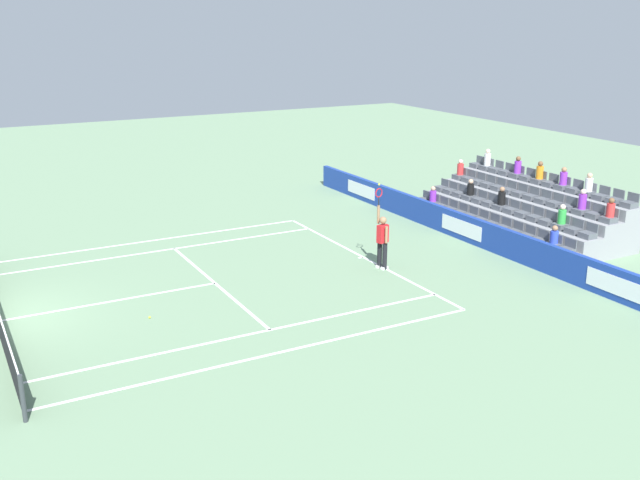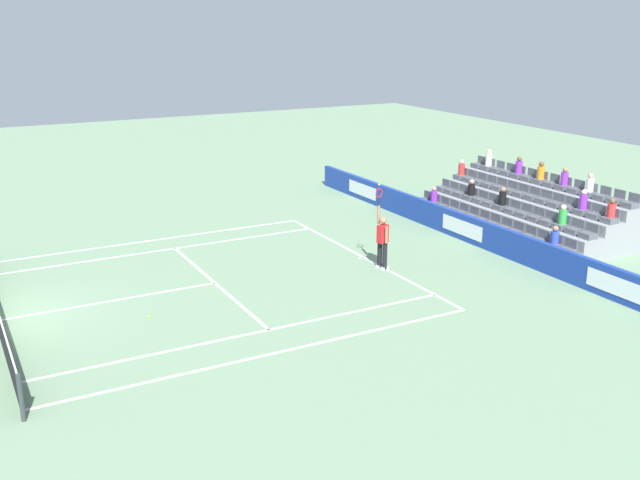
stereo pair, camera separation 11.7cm
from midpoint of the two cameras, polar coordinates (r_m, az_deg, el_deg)
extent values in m
cube|color=white|center=(25.64, 3.53, -1.34)|extent=(10.97, 0.10, 0.01)
cube|color=white|center=(23.37, -8.03, -3.32)|extent=(8.23, 0.10, 0.01)
cube|color=white|center=(22.56, -15.68, -4.56)|extent=(0.10, 6.40, 0.01)
cube|color=white|center=(26.95, -12.01, -0.77)|extent=(0.10, 11.89, 0.01)
cube|color=white|center=(19.66, -5.03, -7.21)|extent=(0.10, 11.89, 0.01)
cube|color=white|center=(28.22, -12.81, -0.03)|extent=(0.10, 11.89, 0.01)
cube|color=white|center=(18.52, -3.33, -8.75)|extent=(0.10, 11.89, 0.01)
cube|color=white|center=(25.59, 3.33, -1.37)|extent=(0.10, 0.20, 0.01)
cube|color=#193899|center=(27.99, 11.25, 0.98)|extent=(21.44, 0.20, 0.99)
cube|color=white|center=(23.13, 22.26, -3.38)|extent=(2.29, 0.01, 0.55)
cube|color=white|center=(27.92, 11.08, 0.95)|extent=(2.29, 0.01, 0.55)
cube|color=white|center=(33.55, 3.39, 3.91)|extent=(2.29, 0.01, 0.55)
cylinder|color=#33383D|center=(16.55, -22.02, -11.30)|extent=(0.10, 0.10, 1.07)
cylinder|color=black|center=(24.36, 5.19, -1.27)|extent=(0.16, 0.16, 0.90)
cylinder|color=black|center=(24.52, 4.79, -1.13)|extent=(0.16, 0.16, 0.90)
cube|color=white|center=(24.49, 5.17, -2.18)|extent=(0.17, 0.28, 0.08)
cube|color=white|center=(24.65, 4.77, -2.04)|extent=(0.17, 0.28, 0.08)
cube|color=red|center=(24.21, 5.04, 0.49)|extent=(0.29, 0.40, 0.60)
sphere|color=#9E7251|center=(24.09, 5.06, 1.54)|extent=(0.24, 0.24, 0.24)
cylinder|color=#9E7251|center=(24.20, 4.71, 1.98)|extent=(0.09, 0.09, 0.62)
cylinder|color=#9E7251|center=(24.03, 5.32, 0.40)|extent=(0.09, 0.09, 0.56)
cylinder|color=black|center=(24.09, 4.73, 3.02)|extent=(0.04, 0.04, 0.28)
torus|color=red|center=(24.02, 4.75, 3.67)|extent=(0.09, 0.31, 0.31)
sphere|color=#D1E533|center=(23.96, 4.76, 4.32)|extent=(0.07, 0.07, 0.07)
cube|color=gray|center=(28.74, 12.88, 0.70)|extent=(8.68, 0.95, 0.42)
cube|color=#545960|center=(25.90, 18.73, -0.84)|extent=(0.48, 0.44, 0.20)
cube|color=#545960|center=(25.97, 19.08, -0.25)|extent=(0.48, 0.04, 0.30)
cube|color=#545960|center=(26.30, 17.76, -0.49)|extent=(0.48, 0.44, 0.20)
cube|color=#545960|center=(26.38, 18.11, 0.10)|extent=(0.48, 0.04, 0.30)
cube|color=#545960|center=(26.72, 16.82, -0.14)|extent=(0.48, 0.44, 0.20)
cube|color=#545960|center=(26.79, 17.17, 0.43)|extent=(0.48, 0.04, 0.30)
cube|color=#545960|center=(27.13, 15.90, 0.20)|extent=(0.48, 0.44, 0.20)
cube|color=#545960|center=(27.20, 16.25, 0.76)|extent=(0.48, 0.04, 0.30)
cube|color=#545960|center=(27.56, 15.02, 0.52)|extent=(0.48, 0.44, 0.20)
cube|color=#545960|center=(27.63, 15.36, 1.08)|extent=(0.48, 0.04, 0.30)
cube|color=#545960|center=(27.99, 14.16, 0.84)|extent=(0.48, 0.44, 0.20)
cube|color=#545960|center=(28.06, 14.50, 1.38)|extent=(0.48, 0.04, 0.30)
cube|color=#545960|center=(28.43, 13.33, 1.15)|extent=(0.48, 0.44, 0.20)
cube|color=#545960|center=(28.50, 13.67, 1.68)|extent=(0.48, 0.04, 0.30)
cube|color=#545960|center=(28.88, 12.52, 1.44)|extent=(0.48, 0.44, 0.20)
cube|color=#545960|center=(28.95, 12.86, 1.97)|extent=(0.48, 0.04, 0.30)
cube|color=#545960|center=(29.34, 11.74, 1.73)|extent=(0.48, 0.44, 0.20)
cube|color=#545960|center=(29.40, 12.07, 2.25)|extent=(0.48, 0.04, 0.30)
cube|color=#545960|center=(29.79, 10.98, 2.01)|extent=(0.48, 0.44, 0.20)
cube|color=#545960|center=(29.86, 11.31, 2.52)|extent=(0.48, 0.04, 0.30)
cube|color=#545960|center=(30.26, 10.25, 2.28)|extent=(0.48, 0.44, 0.20)
cube|color=#545960|center=(30.32, 10.57, 2.78)|extent=(0.48, 0.04, 0.30)
cube|color=#545960|center=(30.73, 9.54, 2.54)|extent=(0.48, 0.44, 0.20)
cube|color=#545960|center=(30.79, 9.85, 3.03)|extent=(0.48, 0.04, 0.30)
cube|color=#545960|center=(31.21, 8.84, 2.79)|extent=(0.48, 0.44, 0.20)
cube|color=#545960|center=(31.27, 9.16, 3.28)|extent=(0.48, 0.04, 0.30)
cube|color=#545960|center=(31.69, 8.17, 3.04)|extent=(0.48, 0.44, 0.20)
cube|color=#545960|center=(31.75, 8.48, 3.51)|extent=(0.48, 0.04, 0.30)
cube|color=gray|center=(29.30, 14.32, 1.34)|extent=(8.68, 0.95, 0.84)
cube|color=#545960|center=(26.47, 20.23, 0.33)|extent=(0.48, 0.44, 0.20)
cube|color=#545960|center=(26.55, 20.57, 0.90)|extent=(0.48, 0.04, 0.30)
cube|color=#545960|center=(26.86, 19.26, 0.66)|extent=(0.48, 0.44, 0.20)
cube|color=#545960|center=(26.94, 19.60, 1.23)|extent=(0.48, 0.04, 0.30)
cube|color=#545960|center=(27.27, 18.31, 0.98)|extent=(0.48, 0.44, 0.20)
cube|color=#545960|center=(27.35, 18.65, 1.54)|extent=(0.48, 0.04, 0.30)
cube|color=#545960|center=(27.68, 17.39, 1.30)|extent=(0.48, 0.44, 0.20)
cube|color=#545960|center=(27.75, 17.73, 1.84)|extent=(0.48, 0.04, 0.30)
cube|color=#545960|center=(28.09, 16.50, 1.60)|extent=(0.48, 0.44, 0.20)
cube|color=#545960|center=(28.17, 16.84, 2.14)|extent=(0.48, 0.04, 0.30)
cube|color=#545960|center=(28.52, 15.64, 1.90)|extent=(0.48, 0.44, 0.20)
cube|color=#545960|center=(28.60, 15.97, 2.43)|extent=(0.48, 0.04, 0.30)
cube|color=#545960|center=(28.95, 14.80, 2.18)|extent=(0.48, 0.44, 0.20)
cube|color=#545960|center=(29.03, 15.13, 2.70)|extent=(0.48, 0.04, 0.30)
cube|color=#545960|center=(29.39, 13.99, 2.46)|extent=(0.48, 0.44, 0.20)
cube|color=#545960|center=(29.47, 14.31, 2.97)|extent=(0.48, 0.04, 0.30)
cube|color=#545960|center=(29.84, 13.20, 2.73)|extent=(0.48, 0.44, 0.20)
cube|color=#545960|center=(29.91, 13.52, 3.23)|extent=(0.48, 0.04, 0.30)
cube|color=#545960|center=(30.29, 12.43, 2.98)|extent=(0.48, 0.44, 0.20)
cube|color=#545960|center=(30.36, 12.75, 3.48)|extent=(0.48, 0.04, 0.30)
cube|color=#545960|center=(30.75, 11.68, 3.24)|extent=(0.48, 0.44, 0.20)
cube|color=#545960|center=(30.82, 12.00, 3.73)|extent=(0.48, 0.04, 0.30)
cube|color=#545960|center=(31.21, 10.96, 3.48)|extent=(0.48, 0.44, 0.20)
cube|color=#545960|center=(31.28, 11.27, 3.96)|extent=(0.48, 0.04, 0.30)
cube|color=#545960|center=(31.68, 10.26, 3.72)|extent=(0.48, 0.44, 0.20)
cube|color=#545960|center=(31.75, 10.56, 4.19)|extent=(0.48, 0.04, 0.30)
cube|color=#545960|center=(32.15, 9.57, 3.94)|extent=(0.48, 0.44, 0.20)
cube|color=#545960|center=(32.22, 9.88, 4.41)|extent=(0.48, 0.04, 0.30)
cube|color=gray|center=(29.88, 15.70, 1.95)|extent=(8.68, 0.95, 1.26)
cube|color=#545960|center=(27.07, 21.67, 1.45)|extent=(0.48, 0.44, 0.20)
cube|color=#545960|center=(27.16, 22.00, 2.01)|extent=(0.48, 0.04, 0.30)
cube|color=#545960|center=(27.45, 20.69, 1.76)|extent=(0.48, 0.44, 0.20)
cube|color=#545960|center=(27.54, 21.02, 2.31)|extent=(0.48, 0.04, 0.30)
cube|color=#545960|center=(27.85, 19.75, 2.06)|extent=(0.48, 0.44, 0.20)
cube|color=#545960|center=(27.93, 20.08, 2.60)|extent=(0.48, 0.04, 0.30)
cube|color=#545960|center=(28.25, 18.83, 2.35)|extent=(0.48, 0.44, 0.20)
cube|color=#545960|center=(28.33, 19.15, 2.88)|extent=(0.48, 0.04, 0.30)
cube|color=#545960|center=(28.66, 17.93, 2.64)|extent=(0.48, 0.44, 0.20)
cube|color=#545960|center=(28.74, 18.26, 3.16)|extent=(0.48, 0.04, 0.30)
cube|color=#545960|center=(29.07, 17.07, 2.91)|extent=(0.48, 0.44, 0.20)
cube|color=#545960|center=(29.16, 17.39, 3.43)|extent=(0.48, 0.04, 0.30)
cube|color=#545960|center=(29.50, 16.22, 3.18)|extent=(0.48, 0.44, 0.20)
cube|color=#545960|center=(29.58, 16.54, 3.68)|extent=(0.48, 0.04, 0.30)
cube|color=#545960|center=(29.93, 15.40, 3.43)|extent=(0.48, 0.44, 0.20)
cube|color=#545960|center=(30.01, 15.72, 3.94)|extent=(0.48, 0.04, 0.30)
cube|color=#545960|center=(30.37, 14.60, 3.68)|extent=(0.48, 0.44, 0.20)
cube|color=#545960|center=(30.45, 14.92, 4.18)|extent=(0.48, 0.04, 0.30)
cube|color=#545960|center=(30.81, 13.83, 3.93)|extent=(0.48, 0.44, 0.20)
cube|color=#545960|center=(30.89, 14.14, 4.41)|extent=(0.48, 0.04, 0.30)
cube|color=#545960|center=(31.26, 13.07, 4.16)|extent=(0.48, 0.44, 0.20)
cube|color=#545960|center=(31.34, 13.38, 4.64)|extent=(0.48, 0.04, 0.30)
cube|color=#545960|center=(31.72, 12.34, 4.39)|extent=(0.48, 0.44, 0.20)
cube|color=#545960|center=(31.79, 12.65, 4.86)|extent=(0.48, 0.04, 0.30)
cube|color=#545960|center=(32.18, 11.63, 4.61)|extent=(0.48, 0.44, 0.20)
cube|color=#545960|center=(32.25, 11.93, 5.07)|extent=(0.48, 0.04, 0.30)
cube|color=#545960|center=(32.64, 10.94, 4.82)|extent=(0.48, 0.44, 0.20)
cube|color=#545960|center=(32.72, 11.24, 5.28)|extent=(0.48, 0.04, 0.30)
cube|color=gray|center=(30.49, 17.02, 2.53)|extent=(8.68, 0.95, 1.68)
cube|color=#545960|center=(27.69, 23.04, 2.52)|extent=(0.48, 0.44, 0.20)
cube|color=#545960|center=(27.79, 23.36, 3.06)|extent=(0.48, 0.04, 0.30)
cube|color=#545960|center=(28.06, 22.07, 2.81)|extent=(0.48, 0.44, 0.20)
cube|color=#545960|center=(28.16, 22.39, 3.34)|extent=(0.48, 0.04, 0.30)
cube|color=#545960|center=(28.45, 21.13, 3.09)|extent=(0.48, 0.44, 0.20)
cube|color=#545960|center=(28.55, 21.44, 3.61)|extent=(0.48, 0.04, 0.30)
cube|color=#545960|center=(28.84, 20.21, 3.36)|extent=(0.48, 0.44, 0.20)
cube|color=#545960|center=(28.94, 20.52, 3.88)|extent=(0.48, 0.04, 0.30)
cube|color=#545960|center=(29.24, 19.31, 3.63)|extent=(0.48, 0.44, 0.20)
cube|color=#545960|center=(29.34, 19.62, 4.14)|extent=(0.48, 0.04, 0.30)
cube|color=#545960|center=(29.65, 18.44, 3.88)|extent=(0.48, 0.44, 0.20)
cube|color=#545960|center=(29.75, 18.75, 4.39)|extent=(0.48, 0.04, 0.30)
cube|color=#545960|center=(30.07, 17.59, 4.13)|extent=(0.48, 0.44, 0.20)
cube|color=#545960|center=(30.16, 17.90, 4.63)|extent=(0.48, 0.04, 0.30)
cube|color=#545960|center=(30.49, 16.77, 4.37)|extent=(0.48, 0.44, 0.20)
cube|color=#545960|center=(30.58, 17.07, 4.86)|extent=(0.48, 0.04, 0.30)
cube|color=#545960|center=(30.92, 15.96, 4.61)|extent=(0.48, 0.44, 0.20)
cube|color=#545960|center=(31.01, 16.27, 5.09)|extent=(0.48, 0.04, 0.30)
cube|color=#545960|center=(31.36, 15.18, 4.83)|extent=(0.48, 0.44, 0.20)
cube|color=#545960|center=(31.45, 15.48, 5.31)|extent=(0.48, 0.04, 0.30)
cube|color=#545960|center=(31.80, 14.42, 5.05)|extent=(0.48, 0.44, 0.20)
cube|color=#545960|center=(31.89, 14.72, 5.52)|extent=(0.48, 0.04, 0.30)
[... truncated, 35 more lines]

